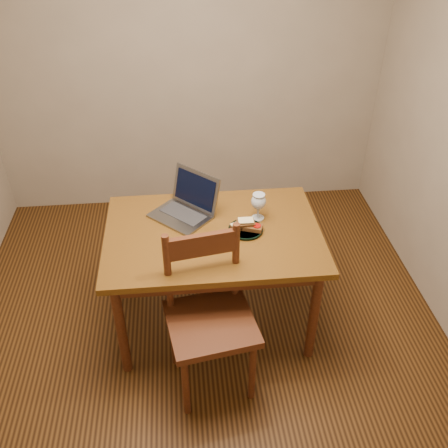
{
  "coord_description": "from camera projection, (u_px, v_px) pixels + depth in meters",
  "views": [
    {
      "loc": [
        -0.09,
        -2.32,
        2.54
      ],
      "look_at": [
        0.15,
        0.06,
        0.8
      ],
      "focal_mm": 40.0,
      "sensor_mm": 36.0,
      "label": 1
    }
  ],
  "objects": [
    {
      "name": "plate",
      "position": [
        246.0,
        230.0,
        3.01
      ],
      "size": [
        0.21,
        0.21,
        0.02
      ],
      "primitive_type": "cylinder",
      "color": "black",
      "rests_on": "table"
    },
    {
      "name": "front_wall",
      "position": [
        231.0,
        445.0,
        1.31
      ],
      "size": [
        3.2,
        0.02,
        2.6
      ],
      "primitive_type": "cube",
      "color": "gray",
      "rests_on": "floor"
    },
    {
      "name": "chair",
      "position": [
        210.0,
        312.0,
        2.73
      ],
      "size": [
        0.54,
        0.52,
        0.51
      ],
      "rotation": [
        0.0,
        0.0,
        0.17
      ],
      "color": "#3C1A0C",
      "rests_on": "floor"
    },
    {
      "name": "sandwich_tomato",
      "position": [
        253.0,
        227.0,
        2.99
      ],
      "size": [
        0.13,
        0.11,
        0.04
      ],
      "primitive_type": null,
      "rotation": [
        0.0,
        0.0,
        -0.36
      ],
      "color": "#381E0C",
      "rests_on": "plate"
    },
    {
      "name": "sandwich_top",
      "position": [
        246.0,
        222.0,
        2.98
      ],
      "size": [
        0.11,
        0.07,
        0.03
      ],
      "primitive_type": null,
      "rotation": [
        0.0,
        0.0,
        0.07
      ],
      "color": "#381E0C",
      "rests_on": "plate"
    },
    {
      "name": "floor",
      "position": [
        204.0,
        327.0,
        3.38
      ],
      "size": [
        3.2,
        3.2,
        0.02
      ],
      "primitive_type": "cube",
      "color": "black",
      "rests_on": "ground"
    },
    {
      "name": "laptop",
      "position": [
        187.0,
        204.0,
        3.13
      ],
      "size": [
        0.47,
        0.47,
        0.25
      ],
      "rotation": [
        0.0,
        0.0,
        -0.76
      ],
      "color": "slate",
      "rests_on": "table"
    },
    {
      "name": "back_wall",
      "position": [
        186.0,
        58.0,
        3.91
      ],
      "size": [
        3.2,
        0.02,
        2.6
      ],
      "primitive_type": "cube",
      "color": "gray",
      "rests_on": "floor"
    },
    {
      "name": "milk_glass",
      "position": [
        258.0,
        206.0,
        3.06
      ],
      "size": [
        0.09,
        0.09,
        0.18
      ],
      "primitive_type": null,
      "color": "white",
      "rests_on": "table"
    },
    {
      "name": "sandwich_cheese",
      "position": [
        240.0,
        226.0,
        3.0
      ],
      "size": [
        0.12,
        0.1,
        0.03
      ],
      "primitive_type": null,
      "rotation": [
        0.0,
        0.0,
        0.41
      ],
      "color": "#381E0C",
      "rests_on": "plate"
    },
    {
      "name": "table",
      "position": [
        213.0,
        243.0,
        3.05
      ],
      "size": [
        1.3,
        0.9,
        0.74
      ],
      "color": "#482A0C",
      "rests_on": "floor"
    }
  ]
}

